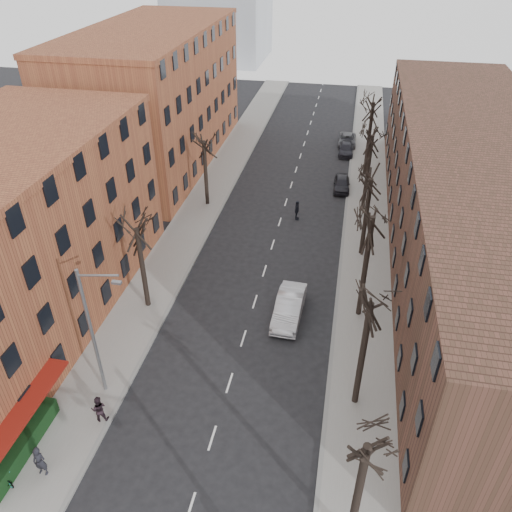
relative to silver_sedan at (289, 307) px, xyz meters
The scene contains 22 objects.
sidewalk_left 19.39m from the silver_sedan, 123.54° to the left, with size 4.00×90.00×0.15m, color gray.
sidewalk_right 17.01m from the silver_sedan, 71.85° to the left, with size 4.00×90.00×0.15m, color gray.
building_left_far 31.94m from the silver_sedan, 126.64° to the left, with size 12.00×28.00×14.00m, color brown.
building_right 17.84m from the silver_sedan, 39.99° to the left, with size 12.00×50.00×10.00m, color #533126.
awning_left 17.68m from the silver_sedan, 133.30° to the right, with size 1.20×7.00×0.15m, color maroon.
hedge 18.46m from the silver_sedan, 131.39° to the right, with size 0.80×6.00×1.00m, color #123516.
tree_right_b 8.46m from the silver_sedan, 54.46° to the right, with size 5.20×5.20×10.80m, color black, non-canonical shape.
tree_right_c 5.10m from the silver_sedan, 13.23° to the left, with size 5.20×5.20×11.60m, color black, non-canonical shape.
tree_right_d 10.41m from the silver_sedan, 61.86° to the left, with size 5.20×5.20×10.00m, color black, non-canonical shape.
tree_right_e 17.86m from the silver_sedan, 74.08° to the left, with size 5.20×5.20×10.80m, color black, non-canonical shape.
tree_right_f 25.64m from the silver_sedan, 78.99° to the left, with size 5.20×5.20×11.60m, color black, non-canonical shape.
tree_left_a 10.38m from the silver_sedan, behind, with size 5.20×5.20×9.50m, color black, non-canonical shape.
tree_left_b 18.34m from the silver_sedan, 124.23° to the left, with size 5.20×5.20×9.50m, color black, non-canonical shape.
streetlight 13.80m from the silver_sedan, 137.73° to the right, with size 2.45×0.22×9.03m.
silver_sedan is the anchor object (origin of this frame).
parked_car_near 21.28m from the silver_sedan, 83.00° to the left, with size 1.62×4.04×1.37m, color black.
parked_car_mid 31.00m from the silver_sedan, 85.20° to the left, with size 1.72×4.24×1.23m, color black.
parked_car_far 33.89m from the silver_sedan, 85.61° to the left, with size 2.13×4.62×1.29m, color #525359.
pedestrian_a 18.04m from the silver_sedan, 125.90° to the right, with size 0.70×0.46×1.91m, color black.
pedestrian_b 14.29m from the silver_sedan, 129.94° to the right, with size 0.86×0.67×1.77m, color black.
pedestrian_crossing 14.02m from the silver_sedan, 95.04° to the left, with size 1.12×0.47×1.91m, color black.
bicycle 19.79m from the silver_sedan, 128.46° to the right, with size 0.58×1.65×0.87m, color gray.
Camera 1 is at (5.67, -8.26, 23.70)m, focal length 35.00 mm.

